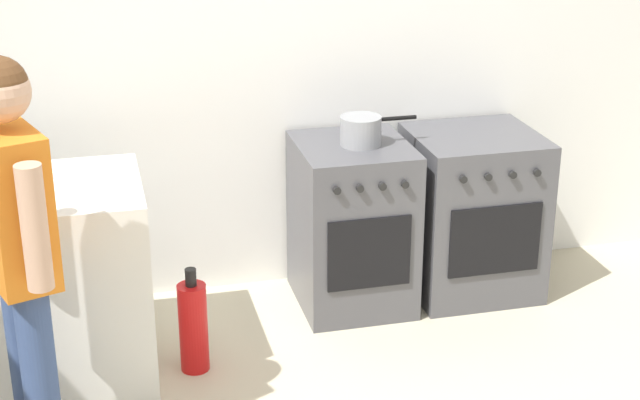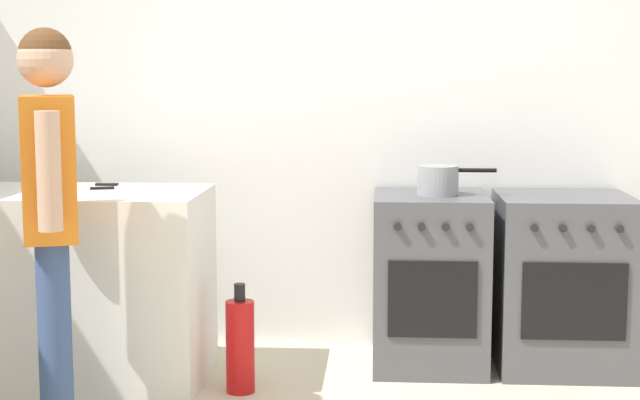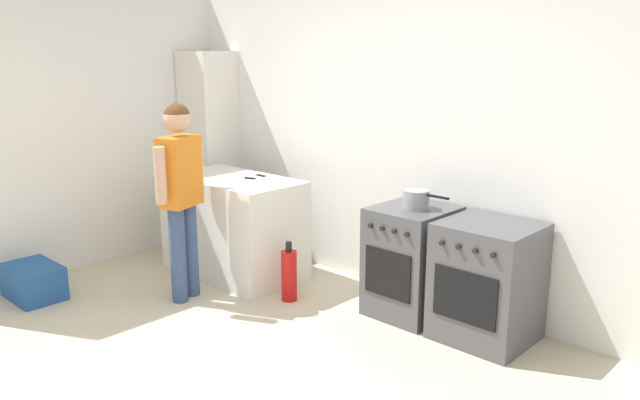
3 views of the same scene
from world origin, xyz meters
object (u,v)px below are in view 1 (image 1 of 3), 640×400
pot (361,131)px  person (17,237)px  oven_left (352,224)px  oven_right (472,213)px  knife_paring (27,170)px  knife_bread (48,177)px  fire_extinguisher (193,326)px

pot → person: (-1.56, -1.02, 0.04)m
oven_left → oven_right: bearing=0.0°
knife_paring → knife_bread: bearing=-52.8°
oven_left → person: bearing=-145.9°
pot → knife_bread: (-1.47, -0.26, -0.02)m
oven_right → knife_paring: size_ratio=4.04×
oven_left → oven_right: (0.64, 0.00, 0.00)m
pot → knife_paring: pot is taller
oven_left → knife_bread: bearing=-169.1°
pot → knife_paring: size_ratio=1.81×
knife_bread → person: (-0.10, -0.76, 0.05)m
knife_paring → fire_extinguisher: size_ratio=0.42×
oven_right → pot: (-0.61, -0.02, 0.50)m
person → oven_right: bearing=25.5°
knife_bread → person: person is taller
fire_extinguisher → oven_left: bearing=28.8°
knife_paring → fire_extinguisher: (0.65, -0.32, -0.69)m
oven_left → person: person is taller
knife_paring → oven_left: bearing=5.9°
knife_paring → person: bearing=-90.3°
oven_right → knife_paring: bearing=-175.8°
knife_paring → knife_bread: size_ratio=0.61×
oven_left → fire_extinguisher: bearing=-151.2°
oven_left → pot: size_ratio=2.23×
oven_left → knife_bread: 1.53m
knife_paring → oven_right: bearing=4.2°
oven_right → pot: pot is taller
person → fire_extinguisher: 1.14m
person → fire_extinguisher: (0.66, 0.56, -0.74)m
fire_extinguisher → knife_bread: bearing=160.3°
pot → knife_bread: size_ratio=1.10×
knife_bread → fire_extinguisher: bearing=-19.7°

